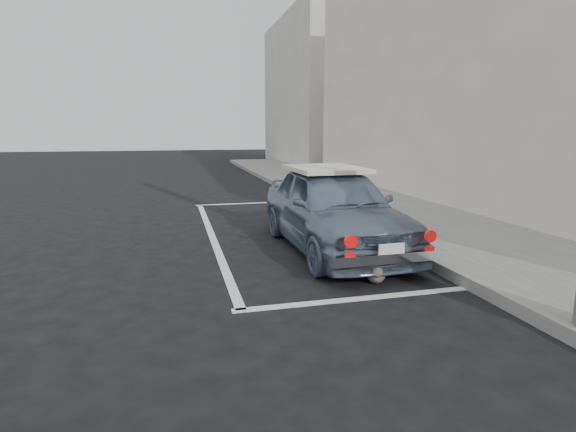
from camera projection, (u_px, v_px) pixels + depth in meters
name	position (u px, v px, depth m)	size (l,w,h in m)	color
ground	(309.00, 288.00, 5.43)	(80.00, 80.00, 0.00)	black
sidewalk	(446.00, 232.00, 8.11)	(2.80, 40.00, 0.15)	slate
shop_building	(526.00, 58.00, 10.13)	(3.50, 18.00, 7.00)	beige
building_far	(313.00, 92.00, 25.26)	(3.50, 10.00, 8.00)	#B3ADA2
pline_rear	(364.00, 298.00, 5.08)	(3.00, 0.12, 0.01)	silver
pline_front	(254.00, 203.00, 11.74)	(3.00, 0.12, 0.01)	silver
pline_side	(212.00, 236.00, 8.07)	(0.12, 7.00, 0.01)	silver
retro_coupe	(333.00, 208.00, 7.09)	(1.61, 3.92, 1.33)	slate
cat	(376.00, 273.00, 5.58)	(0.36, 0.49, 0.29)	#6C5F52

